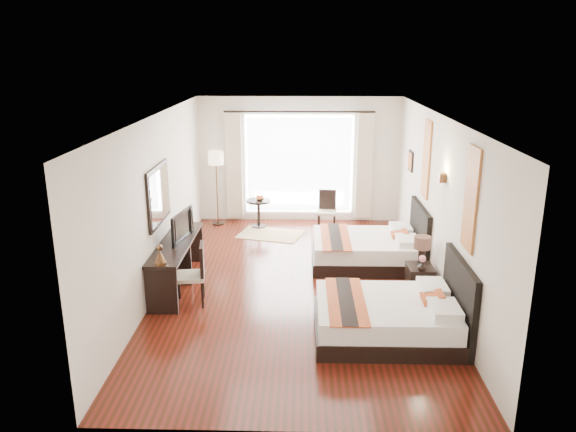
{
  "coord_description": "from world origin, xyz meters",
  "views": [
    {
      "loc": [
        0.08,
        -8.65,
        3.79
      ],
      "look_at": [
        -0.16,
        0.44,
        1.07
      ],
      "focal_mm": 35.0,
      "sensor_mm": 36.0,
      "label": 1
    }
  ],
  "objects_px": {
    "table_lamp": "(422,245)",
    "floor_lamp": "(216,163)",
    "console_desk": "(177,263)",
    "nightstand": "(420,280)",
    "desk_chair": "(192,285)",
    "television": "(177,226)",
    "fruit_bowl": "(260,199)",
    "bed_far": "(370,249)",
    "vase": "(422,265)",
    "side_table": "(259,214)",
    "bed_near": "(392,316)",
    "window_chair": "(327,218)"
  },
  "relations": [
    {
      "from": "desk_chair",
      "to": "fruit_bowl",
      "type": "height_order",
      "value": "desk_chair"
    },
    {
      "from": "vase",
      "to": "fruit_bowl",
      "type": "xyz_separation_m",
      "value": [
        -2.8,
        3.64,
        0.07
      ]
    },
    {
      "from": "desk_chair",
      "to": "television",
      "type": "bearing_deg",
      "value": -73.98
    },
    {
      "from": "console_desk",
      "to": "television",
      "type": "xyz_separation_m",
      "value": [
        0.02,
        0.11,
        0.62
      ]
    },
    {
      "from": "television",
      "to": "fruit_bowl",
      "type": "height_order",
      "value": "television"
    },
    {
      "from": "television",
      "to": "fruit_bowl",
      "type": "bearing_deg",
      "value": -10.08
    },
    {
      "from": "table_lamp",
      "to": "console_desk",
      "type": "relative_size",
      "value": 0.19
    },
    {
      "from": "television",
      "to": "floor_lamp",
      "type": "height_order",
      "value": "floor_lamp"
    },
    {
      "from": "desk_chair",
      "to": "floor_lamp",
      "type": "distance_m",
      "value": 4.23
    },
    {
      "from": "console_desk",
      "to": "nightstand",
      "type": "bearing_deg",
      "value": -3.89
    },
    {
      "from": "bed_far",
      "to": "nightstand",
      "type": "relative_size",
      "value": 3.98
    },
    {
      "from": "bed_near",
      "to": "side_table",
      "type": "height_order",
      "value": "bed_near"
    },
    {
      "from": "fruit_bowl",
      "to": "window_chair",
      "type": "distance_m",
      "value": 1.52
    },
    {
      "from": "table_lamp",
      "to": "floor_lamp",
      "type": "bearing_deg",
      "value": 137.45
    },
    {
      "from": "table_lamp",
      "to": "fruit_bowl",
      "type": "bearing_deg",
      "value": 130.83
    },
    {
      "from": "nightstand",
      "to": "side_table",
      "type": "distance_m",
      "value": 4.49
    },
    {
      "from": "desk_chair",
      "to": "fruit_bowl",
      "type": "xyz_separation_m",
      "value": [
        0.76,
        3.88,
        0.35
      ]
    },
    {
      "from": "table_lamp",
      "to": "side_table",
      "type": "xyz_separation_m",
      "value": [
        -2.88,
        3.33,
        -0.48
      ]
    },
    {
      "from": "floor_lamp",
      "to": "table_lamp",
      "type": "bearing_deg",
      "value": -42.55
    },
    {
      "from": "bed_near",
      "to": "fruit_bowl",
      "type": "bearing_deg",
      "value": 114.17
    },
    {
      "from": "television",
      "to": "window_chair",
      "type": "distance_m",
      "value": 3.99
    },
    {
      "from": "console_desk",
      "to": "window_chair",
      "type": "relative_size",
      "value": 2.56
    },
    {
      "from": "bed_near",
      "to": "floor_lamp",
      "type": "xyz_separation_m",
      "value": [
        -3.13,
        5.03,
        1.12
      ]
    },
    {
      "from": "floor_lamp",
      "to": "fruit_bowl",
      "type": "xyz_separation_m",
      "value": [
        0.96,
        -0.2,
        -0.77
      ]
    },
    {
      "from": "console_desk",
      "to": "television",
      "type": "distance_m",
      "value": 0.63
    },
    {
      "from": "vase",
      "to": "console_desk",
      "type": "distance_m",
      "value": 3.96
    },
    {
      "from": "nightstand",
      "to": "floor_lamp",
      "type": "distance_m",
      "value": 5.38
    },
    {
      "from": "fruit_bowl",
      "to": "window_chair",
      "type": "relative_size",
      "value": 0.24
    },
    {
      "from": "table_lamp",
      "to": "console_desk",
      "type": "distance_m",
      "value": 4.01
    },
    {
      "from": "table_lamp",
      "to": "window_chair",
      "type": "bearing_deg",
      "value": 113.59
    },
    {
      "from": "floor_lamp",
      "to": "desk_chair",
      "type": "bearing_deg",
      "value": -87.28
    },
    {
      "from": "nightstand",
      "to": "floor_lamp",
      "type": "xyz_separation_m",
      "value": [
        -3.78,
        3.65,
        1.17
      ]
    },
    {
      "from": "vase",
      "to": "fruit_bowl",
      "type": "relative_size",
      "value": 0.71
    },
    {
      "from": "nightstand",
      "to": "fruit_bowl",
      "type": "height_order",
      "value": "fruit_bowl"
    },
    {
      "from": "desk_chair",
      "to": "floor_lamp",
      "type": "relative_size",
      "value": 0.58
    },
    {
      "from": "desk_chair",
      "to": "bed_near",
      "type": "bearing_deg",
      "value": 154.19
    },
    {
      "from": "nightstand",
      "to": "television",
      "type": "distance_m",
      "value": 4.03
    },
    {
      "from": "desk_chair",
      "to": "console_desk",
      "type": "bearing_deg",
      "value": -69.45
    },
    {
      "from": "bed_far",
      "to": "table_lamp",
      "type": "bearing_deg",
      "value": -59.68
    },
    {
      "from": "bed_far",
      "to": "desk_chair",
      "type": "relative_size",
      "value": 2.06
    },
    {
      "from": "window_chair",
      "to": "table_lamp",
      "type": "bearing_deg",
      "value": 29.15
    },
    {
      "from": "nightstand",
      "to": "fruit_bowl",
      "type": "bearing_deg",
      "value": 129.24
    },
    {
      "from": "bed_near",
      "to": "desk_chair",
      "type": "bearing_deg",
      "value": 161.94
    },
    {
      "from": "nightstand",
      "to": "window_chair",
      "type": "bearing_deg",
      "value": 112.13
    },
    {
      "from": "vase",
      "to": "console_desk",
      "type": "height_order",
      "value": "console_desk"
    },
    {
      "from": "vase",
      "to": "floor_lamp",
      "type": "distance_m",
      "value": 5.43
    },
    {
      "from": "desk_chair",
      "to": "side_table",
      "type": "bearing_deg",
      "value": -108.42
    },
    {
      "from": "floor_lamp",
      "to": "side_table",
      "type": "relative_size",
      "value": 2.7
    },
    {
      "from": "vase",
      "to": "television",
      "type": "height_order",
      "value": "television"
    },
    {
      "from": "console_desk",
      "to": "desk_chair",
      "type": "relative_size",
      "value": 2.29
    }
  ]
}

